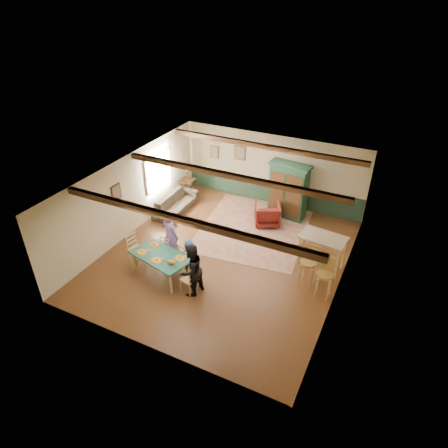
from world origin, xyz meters
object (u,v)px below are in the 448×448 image
at_px(end_table, 188,187).
at_px(person_child, 189,255).
at_px(bar_stool_left, 308,267).
at_px(dining_chair_end_left, 136,249).
at_px(table_lamp, 187,173).
at_px(dining_chair_end_right, 189,278).
at_px(dining_table, 162,265).
at_px(person_woman, 191,270).
at_px(cat, 171,262).
at_px(dining_chair_far_left, 169,247).
at_px(sofa, 176,203).
at_px(bar_stool_right, 324,279).
at_px(armchair, 267,214).
at_px(armoire, 288,191).
at_px(dining_chair_far_right, 188,257).
at_px(person_man, 170,236).

bearing_deg(end_table, person_child, -58.63).
height_order(end_table, bar_stool_left, bar_stool_left).
bearing_deg(dining_chair_end_left, table_lamp, 23.84).
bearing_deg(dining_chair_end_right, dining_table, -90.00).
relative_size(person_woman, cat, 4.58).
height_order(dining_chair_end_left, bar_stool_left, bar_stool_left).
relative_size(dining_chair_far_left, sofa, 0.43).
bearing_deg(person_woman, bar_stool_right, 126.63).
relative_size(dining_chair_far_left, bar_stool_left, 0.72).
height_order(armchair, end_table, armchair).
bearing_deg(sofa, armoire, -70.73).
distance_m(dining_chair_end_right, end_table, 5.80).
relative_size(dining_table, person_woman, 1.09).
bearing_deg(table_lamp, dining_chair_end_left, -79.19).
height_order(dining_table, end_table, dining_table).
relative_size(person_woman, armchair, 1.80).
bearing_deg(table_lamp, bar_stool_right, -29.26).
xyz_separation_m(person_child, armchair, (1.18, 3.37, -0.08)).
xyz_separation_m(dining_chair_far_right, armoire, (1.62, 4.28, 0.57)).
xyz_separation_m(dining_table, bar_stool_left, (3.90, 1.44, 0.27)).
xyz_separation_m(dining_chair_far_left, person_man, (0.02, 0.07, 0.37)).
distance_m(person_woman, table_lamp, 5.87).
bearing_deg(person_man, armchair, -108.00).
bearing_deg(armchair, cat, 48.82).
relative_size(table_lamp, bar_stool_right, 0.49).
height_order(sofa, table_lamp, table_lamp).
bearing_deg(armchair, table_lamp, -35.70).
height_order(dining_chair_end_right, person_woman, person_woman).
bearing_deg(armchair, dining_chair_end_left, 28.51).
bearing_deg(table_lamp, dining_chair_end_right, -58.86).
relative_size(dining_chair_far_right, bar_stool_left, 0.72).
relative_size(person_woman, bar_stool_left, 1.25).
bearing_deg(dining_chair_end_left, armchair, -23.45).
distance_m(dining_chair_far_right, person_man, 0.86).
relative_size(person_man, cat, 4.79).
bearing_deg(person_woman, armoire, -177.84).
bearing_deg(person_woman, cat, -81.87).
relative_size(table_lamp, bar_stool_left, 0.48).
relative_size(dining_chair_far_right, bar_stool_right, 0.74).
distance_m(dining_chair_end_right, sofa, 4.62).
bearing_deg(person_woman, person_child, -133.26).
height_order(armoire, table_lamp, armoire).
bearing_deg(dining_chair_end_left, dining_chair_far_left, -46.17).
distance_m(dining_table, armchair, 4.38).
distance_m(person_child, end_table, 4.75).
height_order(dining_chair_far_left, bar_stool_right, bar_stool_right).
relative_size(sofa, bar_stool_right, 1.73).
xyz_separation_m(dining_chair_far_left, armchair, (1.94, 3.27, -0.06)).
xyz_separation_m(person_man, person_woman, (1.37, -1.10, -0.04)).
bearing_deg(dining_table, dining_chair_far_right, 47.91).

